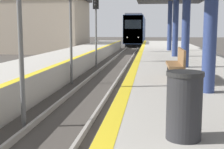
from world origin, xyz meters
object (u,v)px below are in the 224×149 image
object	(u,v)px
trash_bin	(184,105)
signal_far	(96,17)
signal_mid	(70,12)
train	(136,30)
bench	(177,63)

from	to	relation	value
trash_bin	signal_far	bearing A→B (deg)	103.87
signal_mid	signal_far	bearing A→B (deg)	89.60
signal_mid	signal_far	xyz separation A→B (m)	(0.04, 6.44, 0.00)
train	trash_bin	distance (m)	47.72
signal_far	bench	bearing A→B (deg)	-68.56
signal_mid	trash_bin	distance (m)	10.65
trash_bin	train	bearing A→B (deg)	93.26
signal_far	bench	distance (m)	11.96
bench	trash_bin	bearing A→B (deg)	-93.76
train	signal_far	size ratio (longest dim) A/B	4.37
signal_mid	trash_bin	world-z (taller)	signal_mid
train	bench	distance (m)	42.62
signal_mid	bench	world-z (taller)	signal_mid
train	bench	xyz separation A→B (m)	(3.05, -42.50, -0.85)
signal_mid	bench	bearing A→B (deg)	-46.26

